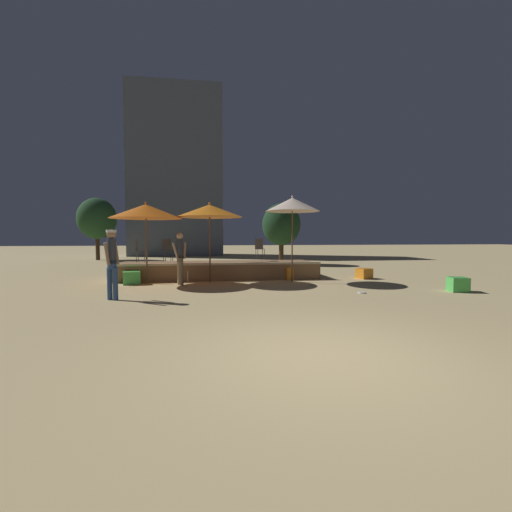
# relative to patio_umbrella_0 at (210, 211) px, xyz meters

# --- Properties ---
(ground_plane) EXTENTS (120.00, 120.00, 0.00)m
(ground_plane) POSITION_rel_patio_umbrella_0_xyz_m (1.48, -8.03, -2.60)
(ground_plane) COLOR tan
(wooden_deck) EXTENTS (7.92, 2.54, 0.69)m
(wooden_deck) POSITION_rel_patio_umbrella_0_xyz_m (0.32, 1.49, -2.30)
(wooden_deck) COLOR olive
(wooden_deck) RESTS_ON ground
(patio_umbrella_0) EXTENTS (2.39, 2.39, 2.91)m
(patio_umbrella_0) POSITION_rel_patio_umbrella_0_xyz_m (0.00, 0.00, 0.00)
(patio_umbrella_0) COLOR brown
(patio_umbrella_0) RESTS_ON ground
(patio_umbrella_1) EXTENTS (2.51, 2.51, 2.89)m
(patio_umbrella_1) POSITION_rel_patio_umbrella_0_xyz_m (-2.22, -0.06, -0.05)
(patio_umbrella_1) COLOR brown
(patio_umbrella_1) RESTS_ON ground
(patio_umbrella_2) EXTENTS (2.00, 2.00, 3.17)m
(patio_umbrella_2) POSITION_rel_patio_umbrella_0_xyz_m (3.00, -0.32, 0.24)
(patio_umbrella_2) COLOR brown
(patio_umbrella_2) RESTS_ON ground
(cube_seat_0) EXTENTS (0.60, 0.60, 0.44)m
(cube_seat_0) POSITION_rel_patio_umbrella_0_xyz_m (7.46, -3.22, -2.39)
(cube_seat_0) COLOR #4CC651
(cube_seat_0) RESTS_ON ground
(cube_seat_1) EXTENTS (0.56, 0.56, 0.41)m
(cube_seat_1) POSITION_rel_patio_umbrella_0_xyz_m (-0.67, 0.51, -2.40)
(cube_seat_1) COLOR white
(cube_seat_1) RESTS_ON ground
(cube_seat_2) EXTENTS (0.62, 0.62, 0.41)m
(cube_seat_2) POSITION_rel_patio_umbrella_0_xyz_m (6.09, 0.23, -2.40)
(cube_seat_2) COLOR orange
(cube_seat_2) RESTS_ON ground
(cube_seat_3) EXTENTS (0.69, 0.69, 0.45)m
(cube_seat_3) POSITION_rel_patio_umbrella_0_xyz_m (-2.75, -0.08, -2.38)
(cube_seat_3) COLOR #4CC651
(cube_seat_3) RESTS_ON ground
(cube_seat_4) EXTENTS (0.67, 0.67, 0.48)m
(cube_seat_4) POSITION_rel_patio_umbrella_0_xyz_m (3.09, 0.47, -2.37)
(cube_seat_4) COLOR orange
(cube_seat_4) RESTS_ON ground
(person_0) EXTENTS (0.50, 0.34, 1.81)m
(person_0) POSITION_rel_patio_umbrella_0_xyz_m (-1.03, -0.55, -1.61)
(person_0) COLOR #72664C
(person_0) RESTS_ON ground
(person_1) EXTENTS (0.30, 0.53, 1.86)m
(person_1) POSITION_rel_patio_umbrella_0_xyz_m (-2.59, -3.16, -1.52)
(person_1) COLOR #2D4C7F
(person_1) RESTS_ON ground
(bistro_chair_0) EXTENTS (0.45, 0.46, 0.90)m
(bistro_chair_0) POSITION_rel_patio_umbrella_0_xyz_m (2.15, 2.04, -1.37)
(bistro_chair_0) COLOR #47474C
(bistro_chair_0) RESTS_ON wooden_deck
(bistro_chair_1) EXTENTS (0.40, 0.41, 0.90)m
(bistro_chair_1) POSITION_rel_patio_umbrella_0_xyz_m (-1.68, 1.47, -1.37)
(bistro_chair_1) COLOR #2D3338
(bistro_chair_1) RESTS_ON wooden_deck
(bistro_chair_2) EXTENTS (0.40, 0.40, 0.90)m
(bistro_chair_2) POSITION_rel_patio_umbrella_0_xyz_m (-2.72, 1.14, -1.37)
(bistro_chair_2) COLOR #47474C
(bistro_chair_2) RESTS_ON wooden_deck
(frisbee_disc) EXTENTS (0.23, 0.23, 0.03)m
(frisbee_disc) POSITION_rel_patio_umbrella_0_xyz_m (4.43, -3.07, -2.59)
(frisbee_disc) COLOR white
(frisbee_disc) RESTS_ON ground
(background_tree_0) EXTENTS (2.65, 2.65, 4.41)m
(background_tree_0) POSITION_rel_patio_umbrella_0_xyz_m (-7.82, 13.11, 0.33)
(background_tree_0) COLOR #3D2B1C
(background_tree_0) RESTS_ON ground
(background_tree_1) EXTENTS (2.29, 2.29, 3.66)m
(background_tree_1) POSITION_rel_patio_umbrella_0_xyz_m (4.32, 7.55, -0.22)
(background_tree_1) COLOR #3D2B1C
(background_tree_1) RESTS_ON ground
(distant_building) EXTENTS (8.00, 3.97, 14.58)m
(distant_building) POSITION_rel_patio_umbrella_0_xyz_m (-2.72, 18.81, 4.69)
(distant_building) COLOR #4C5666
(distant_building) RESTS_ON ground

